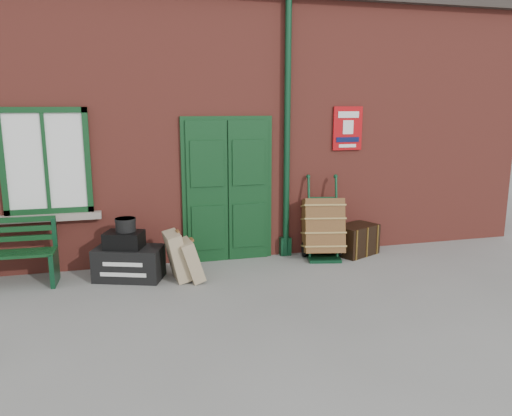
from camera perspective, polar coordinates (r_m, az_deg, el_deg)
name	(u,v)px	position (r m, az deg, el deg)	size (l,w,h in m)	color
ground	(273,289)	(6.78, 1.92, -9.28)	(80.00, 80.00, 0.00)	gray
station_building	(221,119)	(9.72, -4.07, 10.15)	(10.30, 4.30, 4.36)	brown
houdini_trunk	(129,263)	(7.32, -14.30, -6.13)	(0.92, 0.51, 0.46)	black
strongbox	(124,240)	(7.22, -14.84, -3.53)	(0.51, 0.37, 0.23)	black
hatbox	(126,225)	(7.20, -14.69, -1.86)	(0.28, 0.28, 0.18)	black
suitcase_back	(177,256)	(7.12, -9.03, -5.41)	(0.19, 0.48, 0.67)	tan
suitcase_front	(191,260)	(7.06, -7.47, -5.93)	(0.17, 0.43, 0.58)	tan
porter_trolley	(323,227)	(8.07, 7.66, -2.18)	(0.76, 0.79, 1.30)	#0D371E
dark_trunk	(356,240)	(8.39, 11.38, -3.56)	(0.68, 0.45, 0.49)	black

